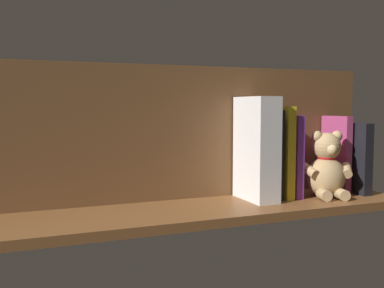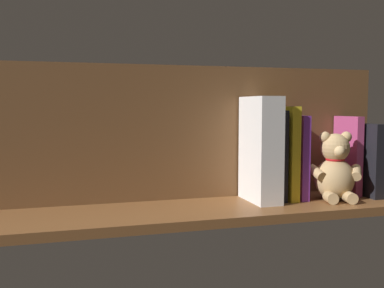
# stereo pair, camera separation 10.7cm
# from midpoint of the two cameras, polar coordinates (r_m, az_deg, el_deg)

# --- Properties ---
(ground_plane) EXTENTS (1.13, 0.26, 0.02)m
(ground_plane) POSITION_cam_midpoint_polar(r_m,az_deg,el_deg) (1.10, -2.83, -8.59)
(ground_plane) COLOR brown
(shelf_back_panel) EXTENTS (1.13, 0.02, 0.35)m
(shelf_back_panel) POSITION_cam_midpoint_polar(r_m,az_deg,el_deg) (1.17, -4.56, 1.41)
(shelf_back_panel) COLOR brown
(shelf_back_panel) RESTS_ON ground_plane
(book_0) EXTENTS (0.03, 0.15, 0.20)m
(book_0) POSITION_cam_midpoint_polar(r_m,az_deg,el_deg) (1.34, 17.27, -1.63)
(book_0) COLOR black
(book_0) RESTS_ON ground_plane
(book_1) EXTENTS (0.02, 0.11, 0.22)m
(book_1) POSITION_cam_midpoint_polar(r_m,az_deg,el_deg) (1.33, 15.63, -1.21)
(book_1) COLOR #B23F72
(book_1) RESTS_ON ground_plane
(teddy_bear) EXTENTS (0.14, 0.13, 0.18)m
(teddy_bear) POSITION_cam_midpoint_polar(r_m,az_deg,el_deg) (1.24, 14.38, -2.98)
(teddy_bear) COLOR tan
(teddy_bear) RESTS_ON ground_plane
(book_2) EXTENTS (0.02, 0.12, 0.22)m
(book_2) POSITION_cam_midpoint_polar(r_m,az_deg,el_deg) (1.24, 9.68, -1.48)
(book_2) COLOR purple
(book_2) RESTS_ON ground_plane
(book_3) EXTENTS (0.02, 0.12, 0.24)m
(book_3) POSITION_cam_midpoint_polar(r_m,az_deg,el_deg) (1.22, 8.48, -1.00)
(book_3) COLOR yellow
(book_3) RESTS_ON ground_plane
(book_4) EXTENTS (0.02, 0.12, 0.23)m
(book_4) POSITION_cam_midpoint_polar(r_m,az_deg,el_deg) (1.21, 7.27, -1.29)
(book_4) COLOR black
(book_4) RESTS_ON ground_plane
(dictionary_thick_white) EXTENTS (0.06, 0.14, 0.27)m
(dictionary_thick_white) POSITION_cam_midpoint_polar(r_m,az_deg,el_deg) (1.17, 5.57, -0.59)
(dictionary_thick_white) COLOR white
(dictionary_thick_white) RESTS_ON ground_plane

